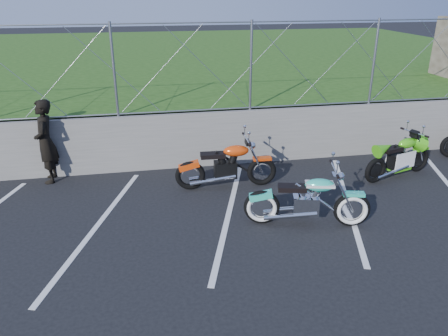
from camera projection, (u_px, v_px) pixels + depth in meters
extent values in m
plane|color=black|center=(241.00, 241.00, 7.33)|extent=(90.00, 90.00, 0.00)
cube|color=#62625E|center=(208.00, 139.00, 10.26)|extent=(30.00, 0.22, 1.30)
cube|color=#234913|center=(173.00, 68.00, 19.33)|extent=(30.00, 20.00, 1.30)
cylinder|color=gray|center=(206.00, 22.00, 9.26)|extent=(28.00, 0.03, 0.03)
cylinder|color=gray|center=(208.00, 110.00, 9.99)|extent=(28.00, 0.03, 0.03)
cube|color=silver|center=(98.00, 225.00, 7.82)|extent=(1.49, 4.31, 0.01)
cube|color=silver|center=(229.00, 213.00, 8.24)|extent=(1.49, 4.31, 0.01)
cube|color=silver|center=(347.00, 202.00, 8.65)|extent=(1.49, 4.31, 0.01)
torus|color=black|center=(262.00, 207.00, 7.76)|extent=(0.65, 0.26, 0.64)
torus|color=black|center=(352.00, 210.00, 7.68)|extent=(0.65, 0.26, 0.64)
cube|color=silver|center=(306.00, 205.00, 7.70)|extent=(0.50, 0.38, 0.33)
ellipsoid|color=#2FBD9F|center=(320.00, 185.00, 7.53)|extent=(0.56, 0.36, 0.23)
cube|color=black|center=(292.00, 188.00, 7.59)|extent=(0.53, 0.35, 0.09)
cube|color=#2FBD9F|center=(354.00, 194.00, 7.56)|extent=(0.40, 0.23, 0.06)
cylinder|color=silver|center=(334.00, 169.00, 7.40)|extent=(0.20, 0.69, 0.03)
torus|color=black|center=(190.00, 176.00, 9.08)|extent=(0.63, 0.14, 0.63)
torus|color=black|center=(262.00, 171.00, 9.29)|extent=(0.63, 0.14, 0.63)
cube|color=black|center=(225.00, 170.00, 9.15)|extent=(0.48, 0.31, 0.35)
ellipsoid|color=#E2410D|center=(236.00, 151.00, 9.02)|extent=(0.55, 0.27, 0.24)
cube|color=black|center=(213.00, 155.00, 8.98)|extent=(0.52, 0.27, 0.09)
cube|color=#E2410D|center=(262.00, 159.00, 9.17)|extent=(0.39, 0.17, 0.06)
cylinder|color=silver|center=(247.00, 139.00, 8.96)|extent=(0.06, 0.73, 0.03)
torus|color=black|center=(375.00, 170.00, 9.41)|extent=(0.58, 0.27, 0.57)
torus|color=black|center=(419.00, 160.00, 10.00)|extent=(0.58, 0.27, 0.57)
cube|color=black|center=(398.00, 161.00, 9.66)|extent=(0.50, 0.38, 0.33)
ellipsoid|color=#4BC218|center=(407.00, 143.00, 9.60)|extent=(0.55, 0.37, 0.22)
cube|color=black|center=(392.00, 149.00, 9.43)|extent=(0.52, 0.36, 0.09)
cube|color=#4BC218|center=(421.00, 149.00, 9.89)|extent=(0.39, 0.24, 0.06)
cylinder|color=silver|center=(414.00, 132.00, 9.59)|extent=(0.23, 0.67, 0.03)
imported|color=black|center=(46.00, 142.00, 9.27)|extent=(0.48, 0.69, 1.81)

